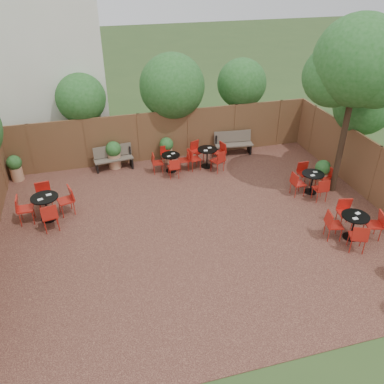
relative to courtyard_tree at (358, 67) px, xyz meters
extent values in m
plane|color=#354F23|center=(-5.15, -0.86, -4.31)|extent=(80.00, 80.00, 0.00)
cube|color=#351915|center=(-5.15, -0.86, -4.30)|extent=(12.00, 10.00, 0.02)
cube|color=brown|center=(-5.15, 4.14, -3.31)|extent=(12.00, 0.08, 2.00)
cube|color=brown|center=(0.85, -0.86, -3.31)|extent=(0.08, 10.00, 2.00)
cube|color=silver|center=(-9.65, 7.14, -0.31)|extent=(5.00, 4.00, 8.00)
sphere|color=#1F541B|center=(-8.15, 4.84, -1.75)|extent=(1.86, 1.86, 1.86)
sphere|color=#1F541B|center=(-4.65, 4.74, -1.55)|extent=(2.56, 2.56, 2.56)
sphere|color=#1F541B|center=(-1.65, 4.94, -1.70)|extent=(2.03, 2.03, 2.03)
sphere|color=#1F541B|center=(1.45, 1.14, -1.69)|extent=(2.08, 2.08, 2.08)
cylinder|color=black|center=(0.01, 0.01, -1.94)|extent=(0.21, 0.21, 4.72)
sphere|color=#1F541B|center=(0.01, 0.01, 0.19)|extent=(2.75, 2.75, 2.75)
sphere|color=#1F541B|center=(-0.49, 0.41, -0.33)|extent=(1.92, 1.92, 1.92)
sphere|color=#1F541B|center=(0.41, -0.39, -0.14)|extent=(2.00, 2.00, 2.00)
cube|color=brown|center=(-7.26, 3.69, -3.87)|extent=(1.51, 0.61, 0.05)
cube|color=brown|center=(-7.26, 3.89, -3.61)|extent=(1.48, 0.28, 0.44)
cube|color=black|center=(-7.93, 3.69, -4.10)|extent=(0.11, 0.45, 0.39)
cube|color=black|center=(-6.59, 3.69, -4.10)|extent=(0.11, 0.45, 0.39)
cube|color=brown|center=(-2.34, 3.69, -3.85)|extent=(1.59, 0.61, 0.05)
cube|color=brown|center=(-2.34, 3.90, -3.57)|extent=(1.56, 0.27, 0.47)
cube|color=black|center=(-3.05, 3.69, -4.09)|extent=(0.11, 0.47, 0.41)
cube|color=black|center=(-1.64, 3.69, -4.09)|extent=(0.11, 0.47, 0.41)
cylinder|color=black|center=(-3.73, 2.94, -4.28)|extent=(0.44, 0.44, 0.03)
cylinder|color=black|center=(-3.73, 2.94, -3.92)|extent=(0.05, 0.05, 0.70)
cylinder|color=black|center=(-3.73, 2.94, -3.56)|extent=(0.76, 0.76, 0.03)
cube|color=white|center=(-3.61, 3.02, -3.54)|extent=(0.17, 0.14, 0.02)
cube|color=white|center=(-3.83, 2.82, -3.54)|extent=(0.17, 0.14, 0.02)
cylinder|color=black|center=(-9.63, 0.82, -4.28)|extent=(0.48, 0.48, 0.03)
cylinder|color=black|center=(-9.63, 0.82, -3.89)|extent=(0.06, 0.06, 0.77)
cylinder|color=black|center=(-9.63, 0.82, -3.49)|extent=(0.84, 0.84, 0.03)
cube|color=white|center=(-9.50, 0.90, -3.47)|extent=(0.17, 0.13, 0.02)
cube|color=white|center=(-9.74, 0.68, -3.47)|extent=(0.17, 0.13, 0.02)
cylinder|color=black|center=(-0.98, -2.55, -4.28)|extent=(0.46, 0.46, 0.03)
cylinder|color=black|center=(-0.98, -2.55, -3.91)|extent=(0.05, 0.05, 0.73)
cylinder|color=black|center=(-0.98, -2.55, -3.53)|extent=(0.79, 0.79, 0.03)
cube|color=white|center=(-0.86, -2.47, -3.51)|extent=(0.17, 0.14, 0.02)
cube|color=white|center=(-1.08, -2.68, -3.51)|extent=(0.17, 0.14, 0.02)
cylinder|color=black|center=(-5.18, 2.94, -4.28)|extent=(0.41, 0.41, 0.03)
cylinder|color=black|center=(-5.18, 2.94, -3.95)|extent=(0.05, 0.05, 0.65)
cylinder|color=black|center=(-5.18, 2.94, -3.62)|extent=(0.70, 0.70, 0.03)
cube|color=white|center=(-5.07, 3.02, -3.60)|extent=(0.13, 0.10, 0.01)
cube|color=white|center=(-5.27, 2.83, -3.60)|extent=(0.13, 0.10, 0.01)
cylinder|color=black|center=(-0.80, 0.10, -4.28)|extent=(0.44, 0.44, 0.03)
cylinder|color=black|center=(-0.80, 0.10, -3.93)|extent=(0.05, 0.05, 0.69)
cylinder|color=black|center=(-0.80, 0.10, -3.57)|extent=(0.75, 0.75, 0.03)
cube|color=white|center=(-0.68, 0.18, -3.55)|extent=(0.15, 0.11, 0.01)
cube|color=white|center=(-0.90, -0.02, -3.55)|extent=(0.15, 0.11, 0.01)
cylinder|color=#B17B58|center=(-7.22, 3.84, -4.01)|extent=(0.49, 0.49, 0.56)
sphere|color=#1F541B|center=(-7.22, 3.84, -3.51)|extent=(0.59, 0.59, 0.59)
cylinder|color=#B17B58|center=(-5.15, 3.84, -4.03)|extent=(0.46, 0.46, 0.52)
sphere|color=#1F541B|center=(-5.15, 3.84, -3.56)|extent=(0.55, 0.55, 0.55)
cylinder|color=#B17B58|center=(-10.80, 3.78, -4.04)|extent=(0.45, 0.45, 0.51)
sphere|color=#1F541B|center=(-10.80, 3.78, -3.58)|extent=(0.53, 0.53, 0.53)
cylinder|color=#B17B58|center=(-0.23, 0.43, -4.03)|extent=(0.45, 0.45, 0.52)
sphere|color=#1F541B|center=(-0.23, 0.43, -3.57)|extent=(0.55, 0.55, 0.55)
camera|label=1|loc=(-8.02, -10.42, 2.98)|focal=37.44mm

